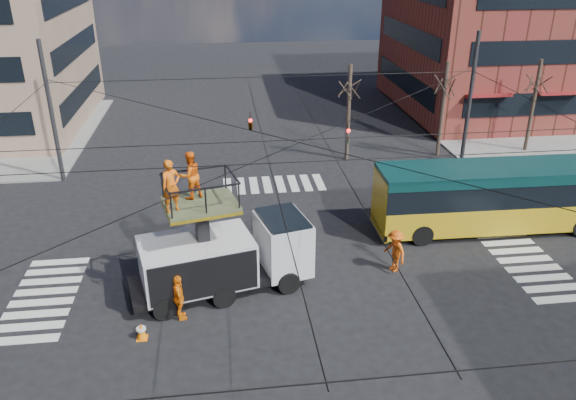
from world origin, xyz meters
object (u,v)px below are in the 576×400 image
Objects in this scene: traffic_cone at (141,331)px; flagger at (395,251)px; city_bus at (502,196)px; utility_truck at (224,245)px; worker_ground at (179,298)px.

traffic_cone is 0.34× the size of flagger.
city_bus is at bearing 96.05° from flagger.
flagger is (-6.04, -3.08, -0.79)m from city_bus.
worker_ground is (-1.71, -1.81, -1.05)m from utility_truck.
traffic_cone is (-2.99, -2.81, -1.64)m from utility_truck.
utility_truck is 11.67× the size of traffic_cone.
flagger is (8.72, 2.27, 0.03)m from worker_ground.
city_bus is (13.05, 3.55, -0.23)m from utility_truck.
traffic_cone is 1.73m from worker_ground.
worker_ground is (1.28, 1.00, 0.59)m from traffic_cone.
utility_truck is 3.94× the size of flagger.
utility_truck is 4.05× the size of worker_ground.
utility_truck is 0.62× the size of city_bus.
traffic_cone is at bearing -92.87° from flagger.
flagger is (10.00, 3.27, 0.62)m from traffic_cone.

